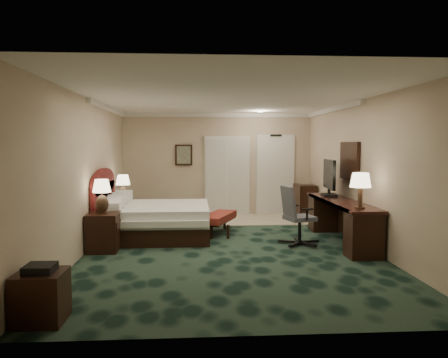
{
  "coord_description": "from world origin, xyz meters",
  "views": [
    {
      "loc": [
        -0.59,
        -7.86,
        1.86
      ],
      "look_at": [
        -0.04,
        0.6,
        1.2
      ],
      "focal_mm": 35.0,
      "sensor_mm": 36.0,
      "label": 1
    }
  ],
  "objects": [
    {
      "name": "nightstand_far",
      "position": [
        -2.25,
        2.18,
        0.28
      ],
      "size": [
        0.45,
        0.52,
        0.57
      ],
      "primitive_type": "cube",
      "color": "black",
      "rests_on": "ground"
    },
    {
      "name": "lamp_near",
      "position": [
        -2.22,
        -0.18,
        0.97
      ],
      "size": [
        0.39,
        0.39,
        0.6
      ],
      "primitive_type": null,
      "rotation": [
        0.0,
        0.0,
        0.25
      ],
      "color": "black",
      "rests_on": "nightstand_near"
    },
    {
      "name": "headboard",
      "position": [
        -2.44,
        1.0,
        0.7
      ],
      "size": [
        0.12,
        2.0,
        1.4
      ],
      "primitive_type": null,
      "color": "#501613",
      "rests_on": "ground"
    },
    {
      "name": "wall_back",
      "position": [
        0.0,
        3.75,
        1.35
      ],
      "size": [
        5.0,
        0.0,
        2.7
      ],
      "primitive_type": "cube",
      "color": "tan",
      "rests_on": "ground"
    },
    {
      "name": "floor",
      "position": [
        0.0,
        0.0,
        0.0
      ],
      "size": [
        5.0,
        7.5,
        0.0
      ],
      "primitive_type": "cube",
      "color": "black",
      "rests_on": "ground"
    },
    {
      "name": "desk",
      "position": [
        2.18,
        0.23,
        0.4
      ],
      "size": [
        0.6,
        2.8,
        0.81
      ],
      "primitive_type": "cube",
      "color": "black",
      "rests_on": "ground"
    },
    {
      "name": "wall_mirror",
      "position": [
        2.46,
        0.6,
        1.55
      ],
      "size": [
        0.05,
        0.95,
        0.75
      ],
      "primitive_type": "cube",
      "color": "white",
      "rests_on": "wall_right"
    },
    {
      "name": "bed",
      "position": [
        -1.37,
        0.95,
        0.33
      ],
      "size": [
        2.07,
        1.92,
        0.66
      ],
      "primitive_type": "cube",
      "color": "white",
      "rests_on": "ground"
    },
    {
      "name": "bed_bench",
      "position": [
        -0.11,
        1.22,
        0.21
      ],
      "size": [
        0.87,
        1.31,
        0.42
      ],
      "primitive_type": "cube",
      "rotation": [
        0.0,
        0.0,
        -0.39
      ],
      "color": "maroon",
      "rests_on": "ground"
    },
    {
      "name": "desk_chair",
      "position": [
        1.35,
        0.09,
        0.55
      ],
      "size": [
        0.78,
        0.76,
        1.11
      ],
      "primitive_type": null,
      "rotation": [
        0.0,
        0.0,
        0.27
      ],
      "color": "#45464E",
      "rests_on": "ground"
    },
    {
      "name": "tile_patch",
      "position": [
        0.9,
        2.9,
        0.01
      ],
      "size": [
        3.2,
        1.7,
        0.01
      ],
      "primitive_type": "cube",
      "color": "#B8B092",
      "rests_on": "ground"
    },
    {
      "name": "ceiling",
      "position": [
        0.0,
        0.0,
        2.7
      ],
      "size": [
        5.0,
        7.5,
        0.0
      ],
      "primitive_type": "cube",
      "color": "white",
      "rests_on": "wall_back"
    },
    {
      "name": "side_table",
      "position": [
        -2.22,
        -3.26,
        0.27
      ],
      "size": [
        0.5,
        0.5,
        0.54
      ],
      "primitive_type": "cube",
      "color": "black",
      "rests_on": "ground"
    },
    {
      "name": "wall_left",
      "position": [
        -2.5,
        0.0,
        1.35
      ],
      "size": [
        0.0,
        7.5,
        2.7
      ],
      "primitive_type": "cube",
      "color": "tan",
      "rests_on": "ground"
    },
    {
      "name": "wall_front",
      "position": [
        0.0,
        -3.75,
        1.35
      ],
      "size": [
        5.0,
        0.0,
        2.7
      ],
      "primitive_type": "cube",
      "color": "tan",
      "rests_on": "ground"
    },
    {
      "name": "crown_molding",
      "position": [
        0.0,
        0.0,
        2.65
      ],
      "size": [
        5.0,
        7.5,
        0.1
      ],
      "primitive_type": null,
      "color": "silver",
      "rests_on": "wall_back"
    },
    {
      "name": "minibar",
      "position": [
        2.23,
        3.2,
        0.42
      ],
      "size": [
        0.44,
        0.8,
        0.84
      ],
      "primitive_type": "cube",
      "color": "black",
      "rests_on": "ground"
    },
    {
      "name": "closet_doors",
      "position": [
        0.25,
        3.71,
        1.05
      ],
      "size": [
        1.2,
        0.06,
        2.1
      ],
      "primitive_type": "cube",
      "color": "#BBB3A6",
      "rests_on": "ground"
    },
    {
      "name": "nightstand_near",
      "position": [
        -2.21,
        -0.15,
        0.33
      ],
      "size": [
        0.53,
        0.61,
        0.67
      ],
      "primitive_type": "cube",
      "color": "black",
      "rests_on": "ground"
    },
    {
      "name": "lamp_far",
      "position": [
        -2.25,
        2.23,
        0.88
      ],
      "size": [
        0.36,
        0.36,
        0.61
      ],
      "primitive_type": null,
      "rotation": [
        0.0,
        0.0,
        -0.09
      ],
      "color": "black",
      "rests_on": "nightstand_far"
    },
    {
      "name": "entry_door",
      "position": [
        1.55,
        3.72,
        1.05
      ],
      "size": [
        1.02,
        0.06,
        2.18
      ],
      "primitive_type": "cube",
      "color": "silver",
      "rests_on": "ground"
    },
    {
      "name": "wall_right",
      "position": [
        2.5,
        0.0,
        1.35
      ],
      "size": [
        0.0,
        7.5,
        2.7
      ],
      "primitive_type": "cube",
      "color": "tan",
      "rests_on": "ground"
    },
    {
      "name": "desk_lamp",
      "position": [
        2.14,
        -0.82,
        1.11
      ],
      "size": [
        0.36,
        0.36,
        0.61
      ],
      "primitive_type": null,
      "rotation": [
        0.0,
        0.0,
        -0.04
      ],
      "color": "black",
      "rests_on": "desk"
    },
    {
      "name": "tv",
      "position": [
        2.16,
        0.93,
        1.19
      ],
      "size": [
        0.18,
        0.98,
        0.76
      ],
      "primitive_type": "cube",
      "rotation": [
        0.0,
        0.0,
        -0.1
      ],
      "color": "black",
      "rests_on": "desk"
    },
    {
      "name": "wall_art",
      "position": [
        -0.9,
        3.71,
        1.6
      ],
      "size": [
        0.45,
        0.06,
        0.55
      ],
      "primitive_type": "cube",
      "color": "#485C50",
      "rests_on": "wall_back"
    }
  ]
}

